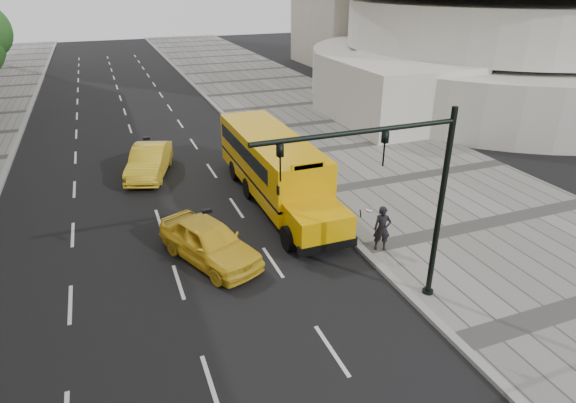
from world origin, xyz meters
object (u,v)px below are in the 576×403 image
object	(u,v)px
taxi_near	(209,241)
pedestrian	(382,229)
traffic_signal	(404,190)
taxi_far	(149,161)
school_bus	(273,162)

from	to	relation	value
taxi_near	pedestrian	distance (m)	6.50
taxi_near	traffic_signal	distance (m)	7.58
taxi_far	school_bus	bearing A→B (deg)	-26.08
school_bus	pedestrian	bearing A→B (deg)	-71.69
school_bus	traffic_signal	distance (m)	9.71
taxi_near	traffic_signal	world-z (taller)	traffic_signal
taxi_near	pedestrian	bearing A→B (deg)	-39.31
taxi_near	taxi_far	world-z (taller)	same
pedestrian	school_bus	bearing A→B (deg)	131.52
taxi_near	traffic_signal	bearing A→B (deg)	-68.18
taxi_far	taxi_near	bearing A→B (deg)	-65.87
taxi_far	pedestrian	xyz separation A→B (m)	(7.29, -11.36, 0.24)
taxi_far	traffic_signal	xyz separation A→B (m)	(5.87, -14.38, 3.30)
school_bus	traffic_signal	world-z (taller)	traffic_signal
taxi_near	pedestrian	world-z (taller)	pedestrian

